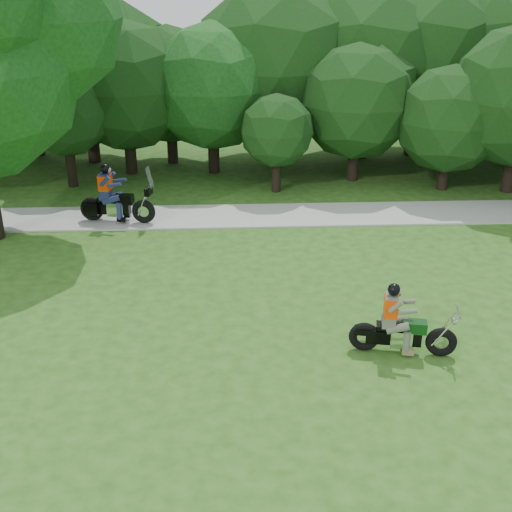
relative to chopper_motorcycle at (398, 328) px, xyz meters
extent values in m
plane|color=#2A4F16|center=(-0.09, 0.48, -0.59)|extent=(100.00, 100.00, 0.00)
cube|color=#ADADA7|center=(-0.09, 8.48, -0.56)|extent=(60.00, 2.20, 0.06)
cylinder|color=black|center=(-1.66, 11.17, 0.10)|extent=(0.33, 0.33, 1.38)
sphere|color=#17330F|center=(-1.66, 11.17, 1.65)|extent=(2.66, 2.66, 2.66)
cylinder|color=black|center=(-3.97, 13.78, 0.31)|extent=(0.44, 0.44, 1.80)
sphere|color=#144715|center=(-3.97, 13.78, 2.80)|extent=(4.90, 4.90, 4.90)
cylinder|color=black|center=(-1.50, 15.34, 0.31)|extent=(0.53, 0.53, 1.80)
sphere|color=#17330F|center=(-1.50, 15.34, 3.39)|extent=(6.69, 6.69, 6.69)
cylinder|color=black|center=(8.63, 16.01, 0.31)|extent=(0.54, 0.54, 1.80)
sphere|color=#17330F|center=(8.63, 16.01, 3.41)|extent=(6.77, 6.77, 6.77)
cylinder|color=black|center=(1.41, 12.46, 0.20)|extent=(0.42, 0.42, 1.58)
sphere|color=#17330F|center=(1.41, 12.46, 2.40)|extent=(4.32, 4.32, 4.32)
cylinder|color=black|center=(2.40, 15.77, 0.31)|extent=(0.53, 0.53, 1.80)
sphere|color=#17330F|center=(2.40, 15.77, 3.36)|extent=(6.61, 6.61, 6.61)
cylinder|color=black|center=(4.53, 11.13, 0.07)|extent=(0.39, 0.39, 1.32)
sphere|color=#17330F|center=(4.53, 11.13, 1.99)|extent=(3.88, 3.88, 3.88)
cylinder|color=black|center=(6.82, 10.74, 0.31)|extent=(0.45, 0.45, 1.80)
cylinder|color=black|center=(-11.79, 16.94, 0.31)|extent=(0.56, 0.56, 1.80)
sphere|color=#17330F|center=(-11.79, 16.94, 3.53)|extent=(7.15, 7.15, 7.15)
cylinder|color=black|center=(-5.74, 15.36, 0.26)|extent=(0.44, 0.44, 1.69)
sphere|color=#17330F|center=(-5.74, 15.36, 2.64)|extent=(4.73, 4.73, 4.73)
cylinder|color=black|center=(-9.28, 12.18, 0.28)|extent=(0.36, 0.36, 1.73)
sphere|color=#17330F|center=(-9.28, 12.18, 2.21)|extent=(3.29, 3.29, 3.29)
cylinder|color=black|center=(-9.09, 15.62, 0.31)|extent=(0.51, 0.51, 1.80)
sphere|color=#17330F|center=(-9.09, 15.62, 3.20)|extent=(6.13, 6.13, 6.13)
cylinder|color=black|center=(4.68, 16.15, 0.31)|extent=(0.54, 0.54, 1.80)
sphere|color=#17330F|center=(4.68, 16.15, 3.39)|extent=(6.70, 6.70, 6.70)
cylinder|color=black|center=(-7.29, 13.86, 0.31)|extent=(0.45, 0.45, 1.80)
sphere|color=#17330F|center=(-7.29, 13.86, 2.83)|extent=(4.98, 4.98, 4.98)
sphere|color=#144715|center=(-8.83, 7.78, 5.61)|extent=(5.12, 5.12, 5.12)
torus|color=black|center=(-0.67, 0.13, -0.26)|extent=(0.67, 0.31, 0.65)
torus|color=black|center=(0.88, -0.17, -0.26)|extent=(0.67, 0.31, 0.65)
cube|color=black|center=(-0.08, 0.02, -0.22)|extent=(1.16, 0.43, 0.30)
cube|color=silver|center=(0.08, -0.01, -0.22)|extent=(0.50, 0.39, 0.37)
cube|color=black|center=(0.32, -0.06, 0.06)|extent=(0.53, 0.36, 0.24)
cube|color=black|center=(-0.20, 0.04, 0.02)|extent=(0.53, 0.38, 0.09)
cylinder|color=silver|center=(0.92, -0.18, 0.06)|extent=(0.50, 0.13, 0.77)
cylinder|color=silver|center=(1.14, -0.22, 0.46)|extent=(0.14, 0.59, 0.03)
cube|color=#585F4D|center=(-0.20, 0.04, 0.15)|extent=(0.34, 0.40, 0.22)
cube|color=#585F4D|center=(-0.18, 0.04, 0.49)|extent=(0.31, 0.43, 0.52)
cube|color=#FF3D05|center=(-0.18, 0.04, 0.51)|extent=(0.35, 0.47, 0.41)
sphere|color=black|center=(-0.16, 0.03, 0.88)|extent=(0.26, 0.26, 0.26)
torus|color=black|center=(-7.81, 8.22, -0.14)|extent=(0.80, 0.36, 0.77)
torus|color=black|center=(-6.13, 7.91, -0.14)|extent=(0.80, 0.36, 0.77)
cube|color=black|center=(-7.18, 8.10, -0.09)|extent=(1.26, 0.49, 0.35)
cube|color=silver|center=(-7.01, 8.07, -0.09)|extent=(0.59, 0.47, 0.44)
cube|color=black|center=(-6.74, 8.02, 0.24)|extent=(0.62, 0.43, 0.29)
cube|color=black|center=(-7.31, 8.13, 0.20)|extent=(0.63, 0.45, 0.11)
cylinder|color=silver|center=(-6.09, 7.90, 0.24)|extent=(0.44, 0.13, 0.99)
cylinder|color=silver|center=(-5.91, 7.86, 0.72)|extent=(0.17, 0.70, 0.04)
cube|color=black|center=(-7.80, 7.97, -0.09)|extent=(0.48, 0.22, 0.37)
cube|color=black|center=(-7.72, 8.45, -0.09)|extent=(0.48, 0.22, 0.37)
cube|color=navy|center=(-7.31, 8.13, 0.35)|extent=(0.40, 0.47, 0.26)
cube|color=navy|center=(-7.29, 8.12, 0.75)|extent=(0.37, 0.51, 0.62)
cube|color=#FF3D05|center=(-7.29, 8.12, 0.77)|extent=(0.41, 0.56, 0.49)
sphere|color=black|center=(-7.26, 8.12, 1.21)|extent=(0.31, 0.31, 0.31)
camera|label=1|loc=(-3.51, -11.42, 6.68)|focal=45.00mm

